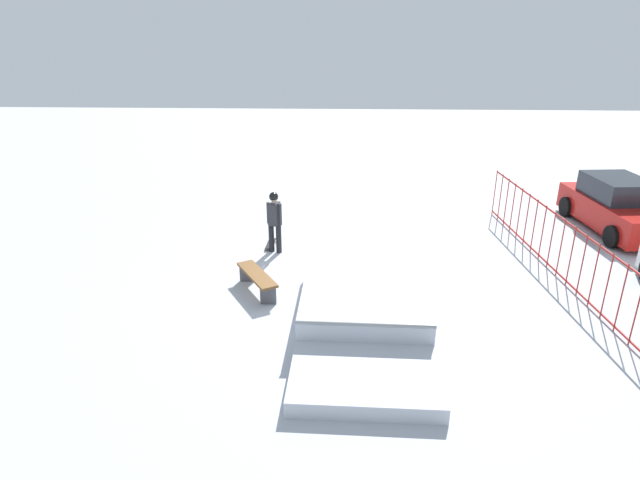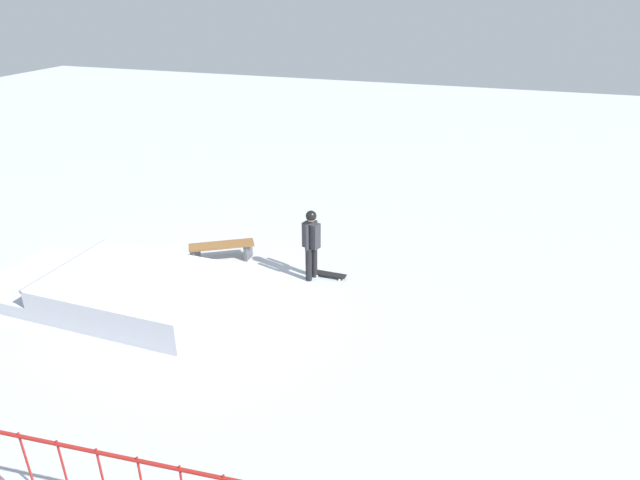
{
  "view_description": "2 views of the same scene",
  "coord_description": "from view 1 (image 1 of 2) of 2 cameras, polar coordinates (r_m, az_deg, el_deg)",
  "views": [
    {
      "loc": [
        11.44,
        0.1,
        5.78
      ],
      "look_at": [
        -0.68,
        -0.41,
        0.9
      ],
      "focal_mm": 29.59,
      "sensor_mm": 36.0,
      "label": 1
    },
    {
      "loc": [
        -5.77,
        9.14,
        6.38
      ],
      "look_at": [
        -2.18,
        -1.76,
        1.0
      ],
      "focal_mm": 30.96,
      "sensor_mm": 36.0,
      "label": 2
    }
  ],
  "objects": [
    {
      "name": "perimeter_fence",
      "position": [
        13.65,
        25.98,
        -1.97
      ],
      "size": [
        11.02,
        0.92,
        1.5
      ],
      "rotation": [
        0.0,
        0.0,
        0.08
      ],
      "color": "maroon",
      "rests_on": "ground"
    },
    {
      "name": "park_bench",
      "position": [
        12.43,
        -6.83,
        -4.12
      ],
      "size": [
        1.58,
        1.16,
        0.48
      ],
      "rotation": [
        0.0,
        0.0,
        3.68
      ],
      "color": "brown",
      "rests_on": "ground"
    },
    {
      "name": "skater",
      "position": [
        14.36,
        -4.96,
        2.43
      ],
      "size": [
        0.43,
        0.42,
        1.73
      ],
      "rotation": [
        0.0,
        0.0,
        2.85
      ],
      "color": "black",
      "rests_on": "ground"
    },
    {
      "name": "skateboard",
      "position": [
        15.08,
        -5.35,
        -0.4
      ],
      "size": [
        0.8,
        0.28,
        0.09
      ],
      "rotation": [
        0.0,
        0.0,
        3.12
      ],
      "color": "black",
      "rests_on": "ground"
    },
    {
      "name": "ground_plane",
      "position": [
        12.82,
        1.69,
        -4.89
      ],
      "size": [
        60.0,
        60.0,
        0.0
      ],
      "primitive_type": "plane",
      "color": "#B2B7C1"
    },
    {
      "name": "skate_ramp",
      "position": [
        11.22,
        4.76,
        -7.31
      ],
      "size": [
        5.46,
        2.73,
        0.74
      ],
      "rotation": [
        0.0,
        0.0,
        -0.02
      ],
      "color": "silver",
      "rests_on": "ground"
    },
    {
      "name": "parked_car_red",
      "position": [
        18.45,
        29.42,
        3.13
      ],
      "size": [
        4.23,
        2.21,
        1.6
      ],
      "rotation": [
        0.0,
        0.0,
        0.09
      ],
      "color": "red",
      "rests_on": "ground"
    }
  ]
}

